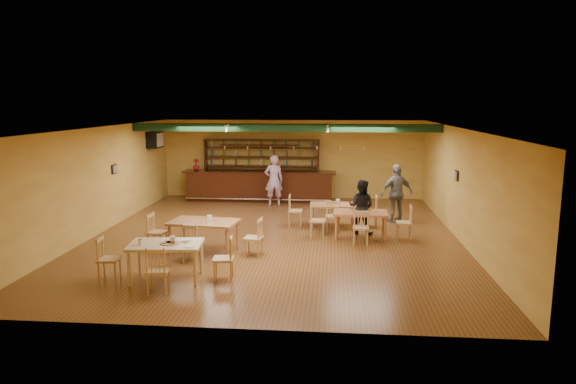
# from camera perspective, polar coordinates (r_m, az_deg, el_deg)

# --- Properties ---
(floor) EXTENTS (12.00, 12.00, 0.00)m
(floor) POSITION_cam_1_polar(r_m,az_deg,el_deg) (14.51, -1.44, -4.87)
(floor) COLOR brown
(floor) RESTS_ON ground
(ceiling_beam) EXTENTS (10.00, 0.30, 0.25)m
(ceiling_beam) POSITION_cam_1_polar(r_m,az_deg,el_deg) (16.84, -0.40, 7.08)
(ceiling_beam) COLOR black
(ceiling_beam) RESTS_ON ceiling
(track_rail_left) EXTENTS (0.05, 2.50, 0.05)m
(track_rail_left) POSITION_cam_1_polar(r_m,az_deg,el_deg) (17.69, -6.08, 7.39)
(track_rail_left) COLOR silver
(track_rail_left) RESTS_ON ceiling
(track_rail_right) EXTENTS (0.05, 2.50, 0.05)m
(track_rail_right) POSITION_cam_1_polar(r_m,az_deg,el_deg) (17.36, 4.43, 7.37)
(track_rail_right) COLOR silver
(track_rail_right) RESTS_ON ceiling
(ac_unit) EXTENTS (0.34, 0.70, 0.48)m
(ac_unit) POSITION_cam_1_polar(r_m,az_deg,el_deg) (19.28, -14.41, 5.59)
(ac_unit) COLOR silver
(ac_unit) RESTS_ON wall_left
(picture_left) EXTENTS (0.04, 0.34, 0.28)m
(picture_left) POSITION_cam_1_polar(r_m,az_deg,el_deg) (16.44, -18.55, 2.41)
(picture_left) COLOR black
(picture_left) RESTS_ON wall_left
(picture_right) EXTENTS (0.04, 0.34, 0.28)m
(picture_right) POSITION_cam_1_polar(r_m,az_deg,el_deg) (14.97, 18.04, 1.74)
(picture_right) COLOR black
(picture_right) RESTS_ON wall_right
(bar_counter) EXTENTS (5.73, 0.85, 1.13)m
(bar_counter) POSITION_cam_1_polar(r_m,az_deg,el_deg) (19.54, -3.15, 0.67)
(bar_counter) COLOR black
(bar_counter) RESTS_ON ground
(back_bar_hutch) EXTENTS (4.43, 0.40, 2.28)m
(back_bar_hutch) POSITION_cam_1_polar(r_m,az_deg,el_deg) (20.08, -2.91, 2.58)
(back_bar_hutch) COLOR black
(back_bar_hutch) RESTS_ON ground
(poinsettia) EXTENTS (0.31, 0.31, 0.43)m
(poinsettia) POSITION_cam_1_polar(r_m,az_deg,el_deg) (19.92, -10.07, 2.97)
(poinsettia) COLOR maroon
(poinsettia) RESTS_ON bar_counter
(dining_table_b) EXTENTS (1.37, 0.83, 0.68)m
(dining_table_b) POSITION_cam_1_polar(r_m,az_deg,el_deg) (15.62, 4.93, -2.56)
(dining_table_b) COLOR #955A34
(dining_table_b) RESTS_ON ground
(dining_table_c) EXTENTS (1.74, 1.18, 0.81)m
(dining_table_c) POSITION_cam_1_polar(r_m,az_deg,el_deg) (13.01, -9.19, -4.90)
(dining_table_c) COLOR #955A34
(dining_table_c) RESTS_ON ground
(dining_table_d) EXTENTS (1.49, 0.92, 0.73)m
(dining_table_d) POSITION_cam_1_polar(r_m,az_deg,el_deg) (14.40, 7.96, -3.58)
(dining_table_d) COLOR #955A34
(dining_table_d) RESTS_ON ground
(near_table) EXTENTS (1.57, 1.10, 0.80)m
(near_table) POSITION_cam_1_polar(r_m,az_deg,el_deg) (11.24, -13.24, -7.46)
(near_table) COLOR beige
(near_table) RESTS_ON ground
(pizza_tray) EXTENTS (0.46, 0.46, 0.01)m
(pizza_tray) POSITION_cam_1_polar(r_m,az_deg,el_deg) (11.09, -12.79, -5.49)
(pizza_tray) COLOR silver
(pizza_tray) RESTS_ON near_table
(parmesan_shaker) EXTENTS (0.08, 0.08, 0.11)m
(parmesan_shaker) POSITION_cam_1_polar(r_m,az_deg,el_deg) (11.13, -15.93, -5.33)
(parmesan_shaker) COLOR #EAE5C6
(parmesan_shaker) RESTS_ON near_table
(napkin_stack) EXTENTS (0.23, 0.20, 0.03)m
(napkin_stack) POSITION_cam_1_polar(r_m,az_deg,el_deg) (11.21, -11.17, -5.23)
(napkin_stack) COLOR white
(napkin_stack) RESTS_ON near_table
(pizza_server) EXTENTS (0.33, 0.12, 0.00)m
(pizza_server) POSITION_cam_1_polar(r_m,az_deg,el_deg) (11.09, -11.93, -5.41)
(pizza_server) COLOR silver
(pizza_server) RESTS_ON pizza_tray
(side_plate) EXTENTS (0.24, 0.24, 0.01)m
(side_plate) POSITION_cam_1_polar(r_m,az_deg,el_deg) (10.76, -10.70, -5.90)
(side_plate) COLOR white
(side_plate) RESTS_ON near_table
(patron_bar) EXTENTS (0.74, 0.55, 1.83)m
(patron_bar) POSITION_cam_1_polar(r_m,az_deg,el_deg) (18.60, -1.56, 1.29)
(patron_bar) COLOR #9B55B9
(patron_bar) RESTS_ON ground
(patron_right_a) EXTENTS (0.91, 0.81, 1.55)m
(patron_right_a) POSITION_cam_1_polar(r_m,az_deg,el_deg) (14.77, 8.05, -1.62)
(patron_right_a) COLOR black
(patron_right_a) RESTS_ON ground
(patron_right_b) EXTENTS (1.15, 0.80, 1.81)m
(patron_right_b) POSITION_cam_1_polar(r_m,az_deg,el_deg) (16.35, 11.86, -0.15)
(patron_right_b) COLOR slate
(patron_right_b) RESTS_ON ground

